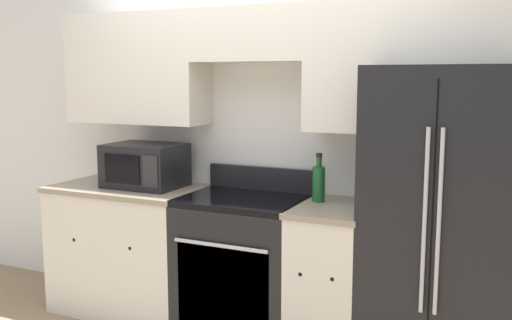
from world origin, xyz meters
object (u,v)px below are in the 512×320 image
microwave (145,165)px  oven_range (244,265)px  refrigerator (441,221)px  bottle (319,183)px

microwave → oven_range: bearing=-2.4°
refrigerator → bottle: (-0.74, 0.01, 0.17)m
microwave → refrigerator: bearing=1.0°
oven_range → microwave: size_ratio=2.06×
refrigerator → microwave: 2.03m
microwave → bottle: (1.28, 0.05, -0.03)m
oven_range → refrigerator: 1.29m
oven_range → refrigerator: size_ratio=0.62×
microwave → bottle: size_ratio=1.72×
oven_range → bottle: bearing=9.6°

